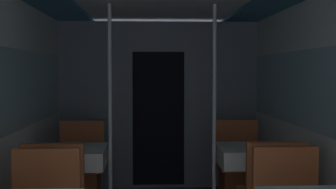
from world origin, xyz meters
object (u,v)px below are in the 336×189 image
support_pole_left_1 (110,117)px  support_pole_right_1 (214,117)px  chair_left_far_1 (80,182)px  dining_table_right_1 (253,159)px  chair_right_far_1 (240,180)px  dining_table_left_1 (70,160)px

support_pole_left_1 → support_pole_right_1: 0.96m
chair_left_far_1 → support_pole_left_1: support_pole_left_1 is taller
dining_table_right_1 → support_pole_right_1: support_pole_right_1 is taller
support_pole_left_1 → chair_right_far_1: size_ratio=2.26×
chair_right_far_1 → dining_table_right_1: bearing=90.0°
chair_left_far_1 → support_pole_left_1: bearing=121.1°
support_pole_left_1 → chair_left_far_1: bearing=121.1°
dining_table_right_1 → support_pole_right_1: size_ratio=0.36×
support_pole_left_1 → chair_right_far_1: support_pole_left_1 is taller
dining_table_left_1 → chair_left_far_1: bearing=90.0°
dining_table_right_1 → support_pole_right_1: (-0.37, -0.00, 0.40)m
chair_left_far_1 → dining_table_right_1: bearing=160.2°
dining_table_left_1 → support_pole_left_1: (0.37, -0.00, 0.40)m
dining_table_left_1 → chair_right_far_1: size_ratio=0.82×
chair_left_far_1 → support_pole_left_1: (0.37, -0.61, 0.75)m
dining_table_left_1 → dining_table_right_1: bearing=0.0°
chair_right_far_1 → support_pole_right_1: size_ratio=0.44×
support_pole_right_1 → support_pole_left_1: bearing=180.0°
support_pole_left_1 → dining_table_right_1: size_ratio=2.75×
chair_left_far_1 → chair_right_far_1: same height
dining_table_right_1 → dining_table_left_1: bearing=180.0°
dining_table_right_1 → chair_right_far_1: size_ratio=0.82×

